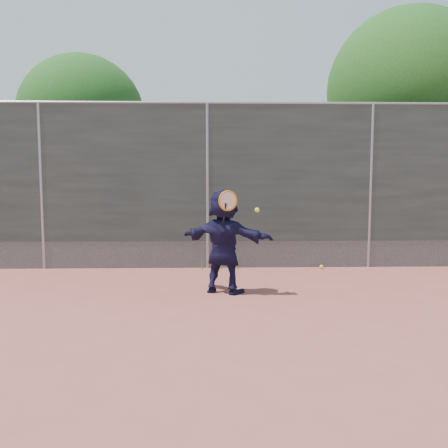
{
  "coord_description": "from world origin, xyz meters",
  "views": [
    {
      "loc": [
        0.06,
        -5.61,
        1.78
      ],
      "look_at": [
        0.25,
        1.6,
        1.01
      ],
      "focal_mm": 40.0,
      "sensor_mm": 36.0,
      "label": 1
    }
  ],
  "objects": [
    {
      "name": "ground",
      "position": [
        0.0,
        0.0,
        0.0
      ],
      "size": [
        80.0,
        80.0,
        0.0
      ],
      "primitive_type": "plane",
      "color": "#9E4C42",
      "rests_on": "ground"
    },
    {
      "name": "player",
      "position": [
        0.25,
        1.6,
        0.76
      ],
      "size": [
        1.47,
        0.99,
        1.52
      ],
      "primitive_type": "imported",
      "rotation": [
        0.0,
        0.0,
        2.72
      ],
      "color": "black",
      "rests_on": "ground"
    },
    {
      "name": "ball_ground",
      "position": [
        2.09,
        3.35,
        0.03
      ],
      "size": [
        0.07,
        0.07,
        0.07
      ],
      "primitive_type": "sphere",
      "color": "#DAEE34",
      "rests_on": "ground"
    },
    {
      "name": "fence",
      "position": [
        -0.0,
        3.5,
        1.58
      ],
      "size": [
        20.0,
        0.06,
        3.03
      ],
      "color": "#38423D",
      "rests_on": "ground"
    },
    {
      "name": "swing_action",
      "position": [
        0.34,
        1.4,
        1.33
      ],
      "size": [
        0.58,
        0.16,
        0.51
      ],
      "color": "orange",
      "rests_on": "ground"
    },
    {
      "name": "tree_right",
      "position": [
        4.68,
        5.75,
        3.49
      ],
      "size": [
        3.78,
        3.6,
        5.39
      ],
      "color": "#382314",
      "rests_on": "ground"
    },
    {
      "name": "tree_left",
      "position": [
        -2.85,
        6.55,
        2.94
      ],
      "size": [
        3.15,
        3.0,
        4.53
      ],
      "color": "#382314",
      "rests_on": "ground"
    },
    {
      "name": "weed_clump",
      "position": [
        0.29,
        3.38,
        0.13
      ],
      "size": [
        0.68,
        0.07,
        0.3
      ],
      "color": "#387226",
      "rests_on": "ground"
    }
  ]
}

